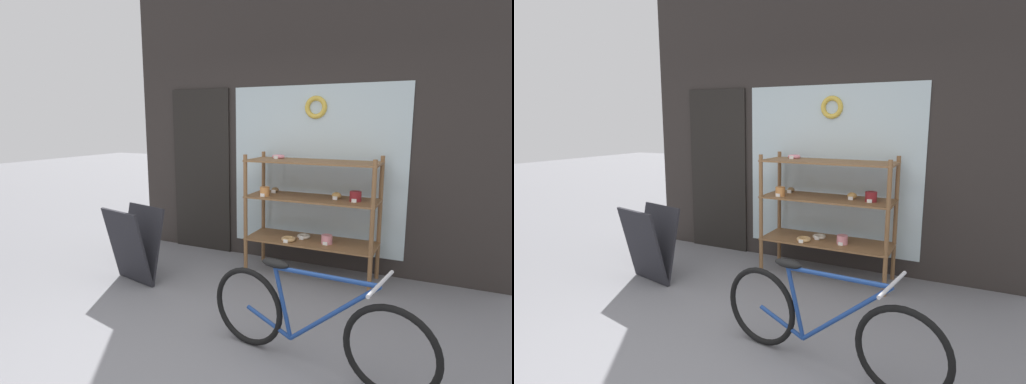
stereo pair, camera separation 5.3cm
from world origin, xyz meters
The scene contains 5 objects.
ground_plane centered at (0.00, 0.00, 0.00)m, with size 30.00×30.00×0.00m, color slate.
storefront_facade centered at (-0.04, 2.51, 1.68)m, with size 4.52×0.13×3.46m.
display_case centered at (0.28, 2.11, 0.81)m, with size 1.41×0.52×1.34m.
bicycle centered at (0.80, 0.50, 0.33)m, with size 1.67×0.46×0.74m.
sandwich_board centered at (-1.35, 1.16, 0.41)m, with size 0.64×0.49×0.80m.
Camera 2 is at (1.60, -1.93, 1.69)m, focal length 28.00 mm.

